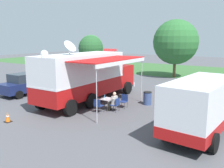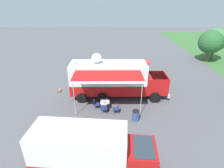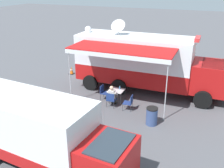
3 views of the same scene
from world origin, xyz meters
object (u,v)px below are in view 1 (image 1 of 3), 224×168
(folding_chair_at_table, at_px, (116,104))
(seated_responder, at_px, (113,101))
(command_truck, at_px, (88,75))
(folding_chair_spare_by_truck, at_px, (124,100))
(folding_chair_beside_table, at_px, (98,105))
(folding_table, at_px, (106,99))
(support_truck, at_px, (204,105))
(car_behind_truck, at_px, (25,84))
(water_bottle, at_px, (105,96))
(traffic_cone, at_px, (8,117))
(trash_bin, at_px, (147,98))

(folding_chair_at_table, bearing_deg, seated_responder, -179.22)
(command_truck, xyz_separation_m, folding_chair_at_table, (3.06, -1.04, -1.43))
(folding_chair_spare_by_truck, bearing_deg, folding_chair_beside_table, -111.20)
(folding_table, relative_size, support_truck, 0.12)
(folding_chair_spare_by_truck, relative_size, support_truck, 0.13)
(folding_chair_spare_by_truck, bearing_deg, car_behind_truck, -172.65)
(folding_chair_at_table, distance_m, car_behind_truck, 8.77)
(water_bottle, relative_size, folding_chair_at_table, 0.26)
(command_truck, distance_m, support_truck, 8.67)
(command_truck, height_order, seated_responder, command_truck)
(folding_chair_beside_table, height_order, car_behind_truck, car_behind_truck)
(folding_table, bearing_deg, traffic_cone, -122.15)
(command_truck, relative_size, trash_bin, 10.46)
(seated_responder, relative_size, trash_bin, 1.37)
(trash_bin, bearing_deg, folding_table, -124.31)
(folding_table, bearing_deg, folding_chair_spare_by_truck, 54.57)
(command_truck, distance_m, folding_chair_at_table, 3.53)
(folding_chair_spare_by_truck, height_order, seated_responder, seated_responder)
(command_truck, distance_m, traffic_cone, 6.28)
(command_truck, height_order, folding_chair_spare_by_truck, command_truck)
(traffic_cone, relative_size, support_truck, 0.08)
(folding_chair_at_table, xyz_separation_m, folding_chair_beside_table, (-0.79, -0.81, 0.00))
(command_truck, distance_m, folding_chair_beside_table, 3.25)
(folding_chair_beside_table, relative_size, trash_bin, 0.96)
(folding_chair_beside_table, relative_size, seated_responder, 0.70)
(command_truck, relative_size, water_bottle, 42.51)
(water_bottle, xyz_separation_m, trash_bin, (1.92, 2.45, -0.38))
(command_truck, distance_m, folding_table, 2.78)
(car_behind_truck, bearing_deg, seated_responder, 0.29)
(folding_table, distance_m, seated_responder, 0.61)
(command_truck, height_order, trash_bin, command_truck)
(folding_table, relative_size, water_bottle, 3.62)
(water_bottle, relative_size, car_behind_truck, 0.05)
(trash_bin, height_order, car_behind_truck, car_behind_truck)
(command_truck, distance_m, water_bottle, 2.53)
(folding_table, relative_size, folding_chair_at_table, 0.93)
(water_bottle, distance_m, folding_chair_beside_table, 1.03)
(trash_bin, height_order, support_truck, support_truck)
(command_truck, relative_size, support_truck, 1.37)
(folding_table, height_order, folding_chair_beside_table, folding_chair_beside_table)
(folding_table, xyz_separation_m, folding_chair_at_table, (0.80, -0.04, -0.16))
(water_bottle, distance_m, support_truck, 6.48)
(seated_responder, height_order, support_truck, support_truck)
(folding_chair_spare_by_truck, distance_m, trash_bin, 1.83)
(trash_bin, bearing_deg, command_truck, -158.71)
(folding_table, height_order, car_behind_truck, car_behind_truck)
(folding_chair_spare_by_truck, bearing_deg, command_truck, -179.26)
(folding_table, xyz_separation_m, water_bottle, (-0.17, 0.11, 0.16))
(folding_chair_at_table, bearing_deg, folding_chair_beside_table, -134.38)
(seated_responder, bearing_deg, folding_table, 176.15)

